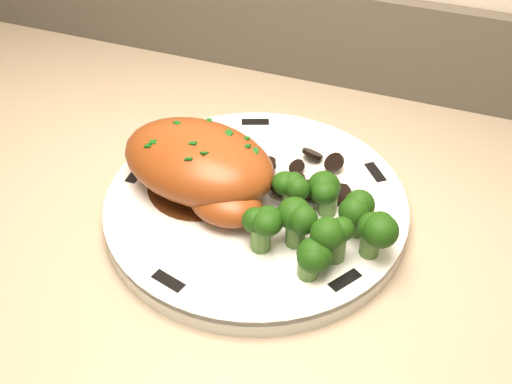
% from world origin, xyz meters
% --- Properties ---
extents(plate, '(0.33, 0.33, 0.02)m').
position_xyz_m(plate, '(-0.07, 1.72, 0.87)').
color(plate, white).
rests_on(plate, counter).
extents(rim_accent_0, '(0.03, 0.03, 0.00)m').
position_xyz_m(rim_accent_0, '(0.03, 1.80, 0.88)').
color(rim_accent_0, black).
rests_on(rim_accent_0, plate).
extents(rim_accent_1, '(0.03, 0.02, 0.00)m').
position_xyz_m(rim_accent_1, '(-0.11, 1.84, 0.88)').
color(rim_accent_1, black).
rests_on(rim_accent_1, plate).
extents(rim_accent_2, '(0.01, 0.03, 0.00)m').
position_xyz_m(rim_accent_2, '(-0.19, 1.72, 0.88)').
color(rim_accent_2, black).
rests_on(rim_accent_2, plate).
extents(rim_accent_3, '(0.03, 0.02, 0.00)m').
position_xyz_m(rim_accent_3, '(-0.10, 1.60, 0.88)').
color(rim_accent_3, black).
rests_on(rim_accent_3, plate).
extents(rim_accent_4, '(0.03, 0.03, 0.00)m').
position_xyz_m(rim_accent_4, '(0.04, 1.65, 0.88)').
color(rim_accent_4, black).
rests_on(rim_accent_4, plate).
extents(gravy_pool, '(0.10, 0.10, 0.00)m').
position_xyz_m(gravy_pool, '(-0.12, 1.72, 0.88)').
color(gravy_pool, '#3F1E0B').
rests_on(gravy_pool, plate).
extents(chicken_breast, '(0.17, 0.13, 0.06)m').
position_xyz_m(chicken_breast, '(-0.12, 1.72, 0.91)').
color(chicken_breast, '#904118').
rests_on(chicken_breast, plate).
extents(mushroom_pile, '(0.10, 0.07, 0.03)m').
position_xyz_m(mushroom_pile, '(-0.04, 1.77, 0.89)').
color(mushroom_pile, black).
rests_on(mushroom_pile, plate).
extents(broccoli_florets, '(0.12, 0.11, 0.04)m').
position_xyz_m(broccoli_florets, '(0.01, 1.69, 0.91)').
color(broccoli_florets, '#4A7230').
rests_on(broccoli_florets, plate).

